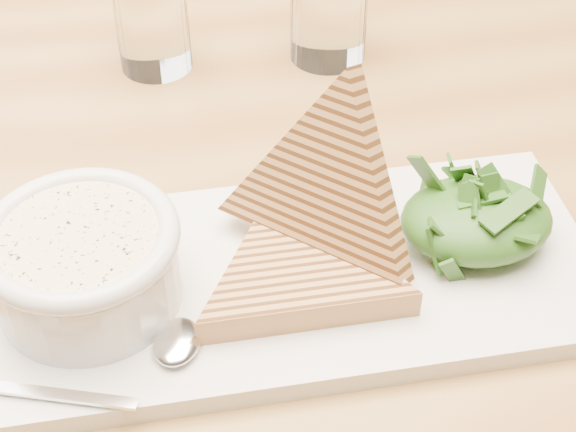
{
  "coord_description": "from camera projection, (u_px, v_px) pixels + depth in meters",
  "views": [
    {
      "loc": [
        0.22,
        -0.73,
        1.22
      ],
      "look_at": [
        0.29,
        -0.29,
        0.8
      ],
      "focal_mm": 55.0,
      "sensor_mm": 36.0,
      "label": 1
    }
  ],
  "objects": [
    {
      "name": "table_leg_br",
      "position": [
        533.0,
        231.0,
        1.25
      ],
      "size": [
        0.06,
        0.06,
        0.71
      ],
      "primitive_type": "cylinder",
      "color": "#A1763C",
      "rests_on": "ground"
    },
    {
      "name": "glass_far",
      "position": [
        329.0,
        3.0,
        0.82
      ],
      "size": [
        0.07,
        0.07,
        0.11
      ],
      "primitive_type": "cylinder",
      "color": "white",
      "rests_on": "table_top"
    },
    {
      "name": "soup",
      "position": [
        79.0,
        239.0,
        0.56
      ],
      "size": [
        0.11,
        0.11,
        0.01
      ],
      "primitive_type": "cylinder",
      "color": "beige",
      "rests_on": "soup_bowl"
    },
    {
      "name": "table_top",
      "position": [
        103.0,
        263.0,
        0.67
      ],
      "size": [
        1.24,
        0.85,
        0.04
      ],
      "primitive_type": "cube",
      "rotation": [
        0.0,
        0.0,
        0.05
      ],
      "color": "#A1763C",
      "rests_on": "ground"
    },
    {
      "name": "bowl_rim",
      "position": [
        78.0,
        236.0,
        0.56
      ],
      "size": [
        0.13,
        0.13,
        0.01
      ],
      "primitive_type": "torus",
      "color": "silver",
      "rests_on": "soup_bowl"
    },
    {
      "name": "sandwich_flat",
      "position": [
        298.0,
        273.0,
        0.6
      ],
      "size": [
        0.18,
        0.18,
        0.02
      ],
      "primitive_type": null,
      "rotation": [
        0.0,
        0.0,
        0.02
      ],
      "color": "#B67E46",
      "rests_on": "platter"
    },
    {
      "name": "platter",
      "position": [
        292.0,
        278.0,
        0.62
      ],
      "size": [
        0.44,
        0.2,
        0.02
      ],
      "primitive_type": "cube",
      "rotation": [
        0.0,
        0.0,
        0.02
      ],
      "color": "silver",
      "rests_on": "table_top"
    },
    {
      "name": "spoon_bowl",
      "position": [
        177.0,
        342.0,
        0.56
      ],
      "size": [
        0.04,
        0.05,
        0.01
      ],
      "primitive_type": "ellipsoid",
      "rotation": [
        0.0,
        0.0,
        -0.3
      ],
      "color": "silver",
      "rests_on": "platter"
    },
    {
      "name": "glass_near",
      "position": [
        152.0,
        17.0,
        0.81
      ],
      "size": [
        0.07,
        0.07,
        0.1
      ],
      "primitive_type": "cylinder",
      "color": "white",
      "rests_on": "table_top"
    },
    {
      "name": "spoon_handle",
      "position": [
        56.0,
        394.0,
        0.54
      ],
      "size": [
        0.1,
        0.04,
        0.0
      ],
      "primitive_type": "cube",
      "rotation": [
        0.0,
        0.0,
        -0.3
      ],
      "color": "silver",
      "rests_on": "platter"
    },
    {
      "name": "salad_base",
      "position": [
        476.0,
        220.0,
        0.63
      ],
      "size": [
        0.11,
        0.09,
        0.04
      ],
      "primitive_type": "ellipsoid",
      "color": "#1A4B12",
      "rests_on": "platter"
    },
    {
      "name": "arugula_pile",
      "position": [
        478.0,
        214.0,
        0.62
      ],
      "size": [
        0.11,
        0.1,
        0.05
      ],
      "primitive_type": null,
      "color": "#32551A",
      "rests_on": "platter"
    },
    {
      "name": "sandwich_lean",
      "position": [
        326.0,
        187.0,
        0.6
      ],
      "size": [
        0.23,
        0.23,
        0.19
      ],
      "primitive_type": null,
      "rotation": [
        1.2,
        0.0,
        -0.72
      ],
      "color": "#B67E46",
      "rests_on": "sandwich_flat"
    },
    {
      "name": "soup_bowl",
      "position": [
        86.0,
        271.0,
        0.58
      ],
      "size": [
        0.12,
        0.12,
        0.05
      ],
      "primitive_type": "cylinder",
      "color": "silver",
      "rests_on": "platter"
    }
  ]
}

